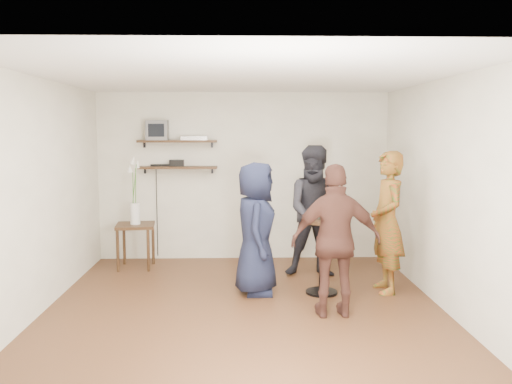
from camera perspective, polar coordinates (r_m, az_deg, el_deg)
The scene contains 18 objects.
room at distance 5.97m, azimuth -1.26°, elevation -0.40°, with size 4.58×5.08×2.68m.
shelf_upper at distance 8.36m, azimuth -8.27°, elevation 5.31°, with size 1.20×0.25×0.04m, color black.
shelf_lower at distance 8.38m, azimuth -8.23°, elevation 2.57°, with size 1.20×0.25×0.04m, color black.
crt_monitor at distance 8.40m, azimuth -10.31°, elevation 6.42°, with size 0.32×0.30×0.30m, color #59595B.
dvd_deck at distance 8.33m, azimuth -6.50°, elevation 5.66°, with size 0.40×0.24×0.06m, color silver.
radio at distance 8.37m, azimuth -8.35°, elevation 3.03°, with size 0.22×0.10×0.10m, color black.
power_strip at distance 8.46m, azimuth -10.03°, elevation 2.80°, with size 0.30×0.05×0.03m, color black.
side_table at distance 8.14m, azimuth -12.57°, elevation -4.06°, with size 0.60×0.60×0.65m.
vase_lilies at distance 8.07m, azimuth -12.65°, elevation -1.09°, with size 0.20×0.20×1.01m.
drinks_table at distance 6.75m, azimuth 6.97°, elevation -5.64°, with size 0.51×0.51×0.94m.
wine_glass_fl at distance 6.64m, azimuth 6.63°, elevation -1.67°, with size 0.07×0.07×0.21m.
wine_glass_fr at distance 6.64m, azimuth 7.69°, elevation -1.70°, with size 0.07×0.07×0.20m.
wine_glass_bl at distance 6.72m, azimuth 6.71°, elevation -1.51°, with size 0.07×0.07×0.22m.
wine_glass_br at distance 6.68m, azimuth 7.24°, elevation -1.65°, with size 0.07×0.07×0.20m.
person_plaid at distance 6.92m, azimuth 13.64°, elevation -3.10°, with size 0.64×0.42×1.77m, color red.
person_dark at distance 7.50m, azimuth 6.45°, elevation -2.03°, with size 0.88×0.69×1.82m, color black.
person_navy at distance 6.67m, azimuth -0.01°, elevation -3.87°, with size 0.80×0.52×1.63m, color black.
person_brown at distance 5.92m, azimuth 8.43°, elevation -5.11°, with size 0.98×0.41×1.66m, color #46251E.
Camera 1 is at (-0.04, -5.93, 2.02)m, focal length 38.00 mm.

